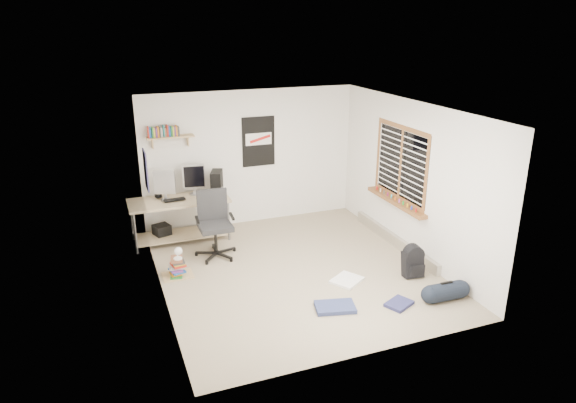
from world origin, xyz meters
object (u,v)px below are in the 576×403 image
object	(u,v)px
desk	(180,220)
duffel_bag	(446,291)
office_chair	(215,228)
book_stack	(177,267)
backpack	(413,264)

from	to	relation	value
desk	duffel_bag	distance (m)	4.55
office_chair	book_stack	xyz separation A→B (m)	(-0.71, -0.47, -0.34)
office_chair	book_stack	size ratio (longest dim) A/B	2.29
desk	backpack	world-z (taller)	desk
desk	office_chair	xyz separation A→B (m)	(0.42, -0.87, 0.13)
backpack	duffel_bag	xyz separation A→B (m)	(0.03, -0.76, -0.06)
desk	book_stack	world-z (taller)	desk
backpack	book_stack	distance (m)	3.55
backpack	duffel_bag	world-z (taller)	backpack
duffel_bag	book_stack	world-z (taller)	duffel_bag
office_chair	book_stack	distance (m)	0.92
duffel_bag	book_stack	size ratio (longest dim) A/B	1.05
desk	duffel_bag	size ratio (longest dim) A/B	3.38
duffel_bag	backpack	bearing A→B (deg)	93.92
office_chair	duffel_bag	size ratio (longest dim) A/B	2.18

